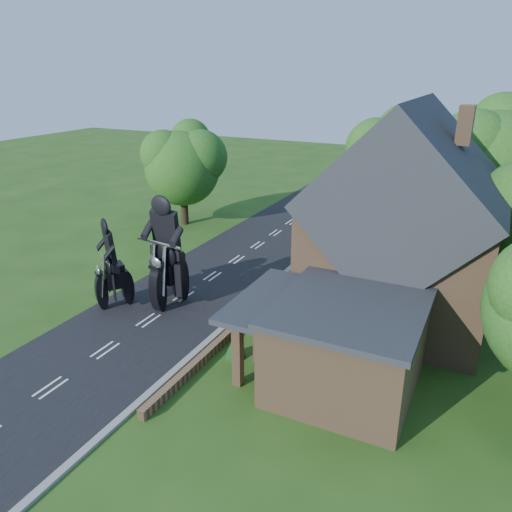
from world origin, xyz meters
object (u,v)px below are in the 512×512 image
at_px(motorcycle_lead, 170,289).
at_px(motorcycle_follow, 115,293).
at_px(house, 403,230).
at_px(annex, 344,343).
at_px(garden_wall, 272,294).

xyz_separation_m(motorcycle_lead, motorcycle_follow, (-2.42, -1.33, -0.17)).
bearing_deg(house, motorcycle_lead, -158.58).
distance_m(annex, motorcycle_follow, 12.43).
bearing_deg(motorcycle_lead, annex, 172.25).
relative_size(motorcycle_lead, motorcycle_follow, 1.24).
height_order(house, motorcycle_follow, house).
distance_m(house, motorcycle_follow, 14.50).
distance_m(annex, motorcycle_lead, 10.29).
relative_size(garden_wall, annex, 3.12).
distance_m(garden_wall, annex, 8.19).
xyz_separation_m(annex, motorcycle_follow, (-12.31, 1.35, -1.07)).
distance_m(house, motorcycle_lead, 11.82).
bearing_deg(motorcycle_lead, house, -151.21).
relative_size(garden_wall, motorcycle_follow, 14.62).
bearing_deg(motorcycle_follow, garden_wall, -111.76).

